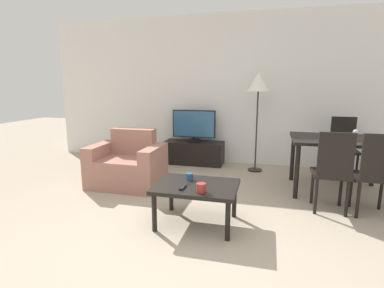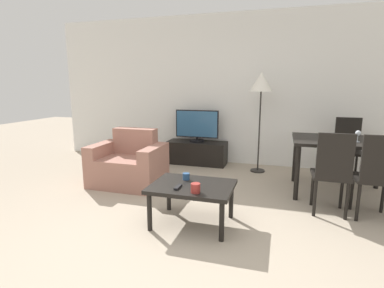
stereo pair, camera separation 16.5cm
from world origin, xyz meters
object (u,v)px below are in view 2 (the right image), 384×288
(dining_chair_near, at_px, (332,170))
(dining_chair_far, at_px, (348,146))
(wine_glass_left, at_px, (358,134))
(armchair, at_px, (129,165))
(coffee_table, at_px, (192,189))
(dining_chair_near_right, at_px, (377,173))
(floor_lamp, at_px, (261,85))
(dining_table, at_px, (342,146))
(cup_white_near, at_px, (196,188))
(cup_colored_far, at_px, (186,176))
(tv_stand, at_px, (197,153))
(tv, at_px, (197,126))
(remote_primary, at_px, (178,187))

(dining_chair_near, bearing_deg, dining_chair_far, 74.20)
(wine_glass_left, bearing_deg, dining_chair_far, 85.20)
(armchair, distance_m, coffee_table, 1.60)
(armchair, bearing_deg, dining_chair_near_right, -5.76)
(floor_lamp, bearing_deg, dining_table, -34.27)
(coffee_table, bearing_deg, dining_chair_far, 49.72)
(cup_white_near, bearing_deg, cup_colored_far, 120.65)
(tv_stand, bearing_deg, armchair, -114.15)
(armchair, distance_m, dining_table, 2.96)
(cup_white_near, height_order, wine_glass_left, wine_glass_left)
(coffee_table, xyz_separation_m, dining_chair_far, (1.85, 2.19, 0.15))
(armchair, distance_m, cup_white_near, 1.82)
(tv, bearing_deg, coffee_table, -75.23)
(dining_chair_far, relative_size, dining_chair_near_right, 1.00)
(dining_chair_near, xyz_separation_m, cup_colored_far, (-1.53, -0.51, -0.06))
(tv, bearing_deg, armchair, -114.18)
(tv, xyz_separation_m, dining_chair_far, (2.48, -0.20, -0.18))
(dining_chair_far, bearing_deg, dining_chair_near, -105.80)
(cup_white_near, relative_size, cup_colored_far, 1.22)
(cup_white_near, bearing_deg, floor_lamp, 80.36)
(dining_chair_far, bearing_deg, wine_glass_left, -94.80)
(cup_colored_far, bearing_deg, cup_white_near, -59.35)
(dining_chair_far, relative_size, cup_white_near, 10.27)
(floor_lamp, height_order, remote_primary, floor_lamp)
(dining_chair_near, bearing_deg, coffee_table, -155.21)
(dining_table, distance_m, dining_chair_near_right, 0.81)
(tv, xyz_separation_m, remote_primary, (0.52, -2.53, -0.27))
(dining_chair_far, bearing_deg, coffee_table, -130.28)
(dining_chair_far, xyz_separation_m, remote_primary, (-1.96, -2.33, -0.08))
(dining_chair_near, bearing_deg, dining_chair_near_right, 0.00)
(dining_chair_near, distance_m, floor_lamp, 2.01)
(dining_table, relative_size, wine_glass_left, 8.48)
(tv, height_order, dining_chair_far, tv)
(remote_primary, bearing_deg, dining_chair_near_right, 22.00)
(coffee_table, bearing_deg, cup_white_near, -65.47)
(dining_chair_far, xyz_separation_m, cup_colored_far, (-1.97, -2.05, -0.06))
(tv, distance_m, dining_chair_near_right, 3.04)
(wine_glass_left, bearing_deg, cup_white_near, -138.23)
(coffee_table, bearing_deg, floor_lamp, 77.02)
(tv_stand, distance_m, wine_glass_left, 2.73)
(floor_lamp, bearing_deg, cup_colored_far, -106.80)
(dining_chair_near, bearing_deg, remote_primary, -152.59)
(armchair, distance_m, tv_stand, 1.56)
(tv, bearing_deg, wine_glass_left, -24.58)
(dining_chair_far, distance_m, floor_lamp, 1.63)
(tv_stand, distance_m, tv, 0.50)
(dining_chair_near, height_order, remote_primary, dining_chair_near)
(tv, relative_size, dining_chair_near, 0.84)
(armchair, bearing_deg, cup_white_near, -40.91)
(coffee_table, height_order, cup_white_near, cup_white_near)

